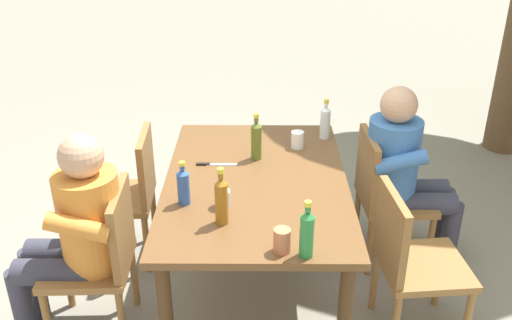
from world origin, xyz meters
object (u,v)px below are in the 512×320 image
object	(u,v)px
cup_white	(297,140)
chair_near_left	(129,190)
bottle_olive	(256,140)
person_in_white_shirt	(404,168)
bottle_amber	(221,200)
person_in_plaid_shirt	(77,229)
cup_steel	(223,199)
table_knife	(214,164)
bottle_blue	(183,186)
chair_near_right	(102,255)
bottle_green	(307,233)
chair_far_left	(384,191)
cup_terracotta	(282,240)
dining_table	(256,193)
chair_far_right	(410,258)
bottle_clear	(325,122)

from	to	relation	value
cup_white	chair_near_left	bearing A→B (deg)	-86.46
bottle_olive	person_in_white_shirt	bearing A→B (deg)	95.25
bottle_amber	person_in_plaid_shirt	bearing A→B (deg)	-97.30
cup_steel	table_knife	xyz separation A→B (m)	(-0.46, -0.08, -0.04)
chair_near_left	cup_steel	bearing A→B (deg)	44.81
chair_near_left	person_in_white_shirt	distance (m)	1.73
person_in_white_shirt	bottle_blue	distance (m)	1.43
person_in_plaid_shirt	cup_white	size ratio (longest dim) A/B	11.07
chair_near_right	bottle_blue	bearing A→B (deg)	100.80
bottle_amber	bottle_olive	bearing A→B (deg)	167.36
chair_near_left	person_in_white_shirt	xyz separation A→B (m)	(0.00, 1.72, 0.17)
cup_white	cup_steel	xyz separation A→B (m)	(0.71, -0.42, -0.01)
bottle_green	chair_far_left	bearing A→B (deg)	151.16
chair_near_right	cup_white	size ratio (longest dim) A/B	8.17
chair_near_right	cup_terracotta	bearing A→B (deg)	70.29
bottle_amber	cup_terracotta	size ratio (longest dim) A/B	2.60
dining_table	bottle_green	world-z (taller)	bottle_green
person_in_plaid_shirt	table_knife	bearing A→B (deg)	128.06
chair_near_right	bottle_green	size ratio (longest dim) A/B	3.13
bottle_blue	cup_white	size ratio (longest dim) A/B	2.23
chair_far_right	bottle_amber	size ratio (longest dim) A/B	2.93
bottle_amber	cup_steel	xyz separation A→B (m)	(-0.15, -0.01, -0.08)
chair_far_right	person_in_plaid_shirt	size ratio (longest dim) A/B	0.74
chair_far_right	chair_near_left	bearing A→B (deg)	-113.68
chair_far_left	chair_near_right	xyz separation A→B (m)	(0.69, -1.61, 0.00)
chair_near_left	bottle_olive	xyz separation A→B (m)	(0.09, 0.80, 0.39)
dining_table	chair_near_right	bearing A→B (deg)	-66.85
bottle_green	bottle_olive	xyz separation A→B (m)	(-0.97, -0.23, 0.00)
chair_far_right	chair_near_left	world-z (taller)	same
bottle_blue	bottle_olive	xyz separation A→B (m)	(-0.52, 0.36, 0.02)
table_knife	bottle_amber	bearing A→B (deg)	7.98
dining_table	cup_terracotta	size ratio (longest dim) A/B	13.53
cup_white	cup_terracotta	size ratio (longest dim) A/B	0.93
person_in_plaid_shirt	bottle_green	world-z (taller)	person_in_plaid_shirt
dining_table	cup_steel	distance (m)	0.36
table_knife	chair_near_left	bearing A→B (deg)	-107.71
dining_table	bottle_olive	distance (m)	0.34
bottle_olive	cup_terracotta	size ratio (longest dim) A/B	2.52
bottle_clear	bottle_blue	bearing A→B (deg)	-44.13
dining_table	chair_far_left	distance (m)	0.89
bottle_blue	cup_white	xyz separation A→B (m)	(-0.68, 0.62, -0.05)
chair_far_left	bottle_amber	size ratio (longest dim) A/B	2.93
chair_far_left	person_in_plaid_shirt	size ratio (longest dim) A/B	0.74
chair_far_right	cup_steel	distance (m)	1.02
bottle_clear	cup_white	world-z (taller)	bottle_clear
chair_near_left	bottle_clear	distance (m)	1.32
chair_near_left	bottle_olive	size ratio (longest dim) A/B	3.03
chair_far_right	bottle_clear	xyz separation A→B (m)	(-0.92, -0.37, 0.38)
person_in_white_shirt	bottle_clear	size ratio (longest dim) A/B	4.54
chair_near_right	person_in_plaid_shirt	size ratio (longest dim) A/B	0.74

